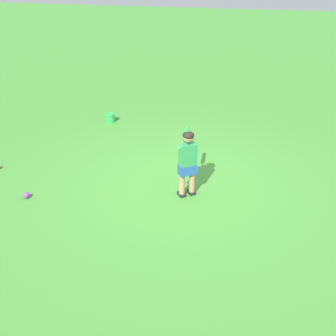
# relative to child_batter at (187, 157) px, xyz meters

# --- Properties ---
(ground_plane) EXTENTS (40.00, 40.00, 0.00)m
(ground_plane) POSITION_rel_child_batter_xyz_m (0.31, 0.17, -0.65)
(ground_plane) COLOR #479338
(child_batter) EXTENTS (0.78, 0.34, 1.08)m
(child_batter) POSITION_rel_child_batter_xyz_m (0.00, 0.00, 0.00)
(child_batter) COLOR #232328
(child_batter) RESTS_ON ground
(play_ball_center_lawn) EXTENTS (0.10, 0.10, 0.10)m
(play_ball_center_lawn) POSITION_rel_child_batter_xyz_m (-0.58, 2.42, -0.60)
(play_ball_center_lawn) COLOR purple
(play_ball_center_lawn) RESTS_ON ground
(toy_bucket) EXTENTS (0.22, 0.22, 0.19)m
(toy_bucket) POSITION_rel_child_batter_xyz_m (2.70, 2.10, -0.55)
(toy_bucket) COLOR green
(toy_bucket) RESTS_ON ground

